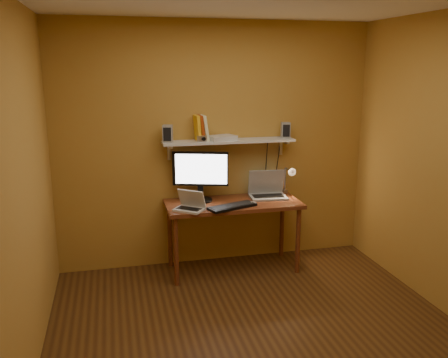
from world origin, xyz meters
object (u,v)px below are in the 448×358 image
object	(u,v)px
mouse	(252,203)
router	(222,138)
shelf_camera	(203,139)
monitor	(200,174)
desk	(233,210)
netbook	(190,204)
laptop	(267,190)
speaker_right	(286,130)
wall_shelf	(229,141)
keyboard	(232,207)
desk_lamp	(289,177)
speaker_left	(168,134)

from	to	relation	value
mouse	router	world-z (taller)	router
mouse	shelf_camera	bearing A→B (deg)	159.91
mouse	router	distance (m)	0.76
monitor	desk	bearing A→B (deg)	-4.79
desk	netbook	bearing A→B (deg)	-160.93
laptop	speaker_right	world-z (taller)	speaker_right
shelf_camera	speaker_right	bearing A→B (deg)	4.64
laptop	desk	bearing A→B (deg)	-158.15
desk	wall_shelf	world-z (taller)	wall_shelf
keyboard	mouse	size ratio (longest dim) A/B	5.74
keyboard	shelf_camera	size ratio (longest dim) A/B	4.34
laptop	router	world-z (taller)	router
desk_lamp	laptop	bearing A→B (deg)	-179.25
mouse	desk_lamp	size ratio (longest dim) A/B	0.23
monitor	speaker_right	distance (m)	1.04
speaker_right	netbook	bearing A→B (deg)	-151.34
laptop	keyboard	distance (m)	0.57
desk	desk_lamp	size ratio (longest dim) A/B	3.73
desk	speaker_left	xyz separation A→B (m)	(-0.64, 0.19, 0.80)
monitor	mouse	bearing A→B (deg)	-11.58
wall_shelf	mouse	size ratio (longest dim) A/B	15.97
speaker_right	wall_shelf	bearing A→B (deg)	-169.18
keyboard	laptop	bearing A→B (deg)	14.14
netbook	speaker_right	distance (m)	1.34
mouse	desk_lamp	distance (m)	0.59
mouse	speaker_left	xyz separation A→B (m)	(-0.81, 0.32, 0.70)
netbook	speaker_right	bearing A→B (deg)	56.42
keyboard	speaker_left	xyz separation A→B (m)	(-0.58, 0.38, 0.70)
monitor	desk_lamp	bearing A→B (deg)	16.62
netbook	mouse	size ratio (longest dim) A/B	3.91
speaker_left	desk	bearing A→B (deg)	-3.01
speaker_left	speaker_right	xyz separation A→B (m)	(1.27, 0.01, -0.00)
laptop	desk_lamp	size ratio (longest dim) A/B	1.10
laptop	speaker_left	xyz separation A→B (m)	(-1.05, 0.06, 0.64)
netbook	desk_lamp	size ratio (longest dim) A/B	0.91
monitor	wall_shelf	bearing A→B (deg)	28.70
netbook	desk_lamp	world-z (taller)	desk_lamp
wall_shelf	speaker_left	world-z (taller)	speaker_left
desk	speaker_right	distance (m)	1.03
mouse	netbook	bearing A→B (deg)	-168.11
speaker_right	laptop	bearing A→B (deg)	-150.79
netbook	speaker_left	world-z (taller)	speaker_left
monitor	shelf_camera	size ratio (longest dim) A/B	4.87
monitor	mouse	distance (m)	0.62
keyboard	speaker_right	xyz separation A→B (m)	(0.69, 0.39, 0.69)
laptop	mouse	world-z (taller)	laptop
wall_shelf	router	xyz separation A→B (m)	(-0.08, 0.01, 0.04)
monitor	shelf_camera	world-z (taller)	shelf_camera
wall_shelf	speaker_left	size ratio (longest dim) A/B	7.97
netbook	keyboard	bearing A→B (deg)	34.20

